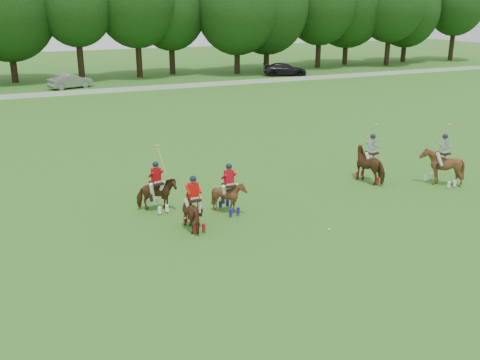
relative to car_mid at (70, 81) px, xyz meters
name	(u,v)px	position (x,y,z in m)	size (l,w,h in m)	color
ground	(290,252)	(1.99, -42.50, -0.73)	(180.00, 180.00, 0.00)	#2D6D1F
tree_line	(78,4)	(2.25, 5.55, 7.50)	(117.98, 14.32, 14.75)	black
boundary_rail	(98,91)	(1.99, -4.50, -0.51)	(120.00, 0.10, 0.44)	white
car_mid	(70,81)	(0.00, 0.00, 0.00)	(1.54, 4.42, 1.46)	gray
car_right	(285,69)	(24.89, 0.00, 0.02)	(2.11, 5.18, 1.50)	black
polo_red_a	(194,210)	(-0.36, -39.17, 0.03)	(1.05, 1.71, 2.13)	#492313
polo_red_b	(157,194)	(-1.13, -36.75, 0.02)	(1.61, 1.45, 2.68)	#492313
polo_red_c	(229,196)	(1.52, -38.16, 0.01)	(1.17, 1.30, 2.11)	#492313
polo_stripe_a	(371,164)	(9.38, -37.19, 0.13)	(1.39, 2.14, 2.91)	#492313
polo_stripe_b	(442,166)	(12.15, -38.94, 0.19)	(1.69, 1.83, 3.02)	#492313
polo_ball	(329,229)	(4.29, -41.44, -0.68)	(0.09, 0.09, 0.09)	white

